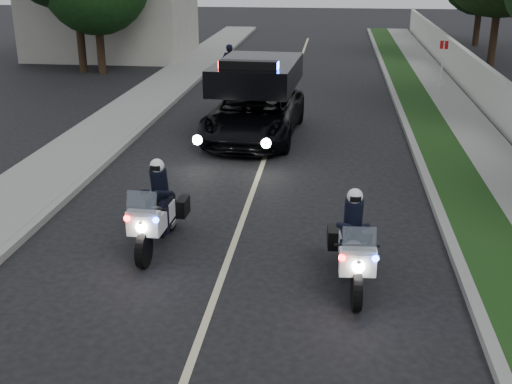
{
  "coord_description": "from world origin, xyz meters",
  "views": [
    {
      "loc": [
        1.76,
        -7.87,
        5.22
      ],
      "look_at": [
        0.4,
        3.39,
        1.0
      ],
      "focal_mm": 45.17,
      "sensor_mm": 36.0,
      "label": 1
    }
  ],
  "objects": [
    {
      "name": "tree_right_e",
      "position": [
        10.11,
        32.7,
        0.0
      ],
      "size": [
        5.63,
        5.63,
        8.08
      ],
      "primitive_type": null,
      "rotation": [
        0.0,
        0.0,
        -0.18
      ],
      "color": "#133310",
      "rests_on": "ground"
    },
    {
      "name": "ground",
      "position": [
        0.0,
        0.0,
        0.0
      ],
      "size": [
        120.0,
        120.0,
        0.0
      ],
      "primitive_type": "plane",
      "color": "black",
      "rests_on": "ground"
    },
    {
      "name": "tree_right_d",
      "position": [
        9.39,
        25.14,
        0.0
      ],
      "size": [
        8.3,
        8.3,
        10.6
      ],
      "primitive_type": null,
      "rotation": [
        0.0,
        0.0,
        -0.39
      ],
      "color": "#1D3812",
      "rests_on": "ground"
    },
    {
      "name": "sign_post",
      "position": [
        6.0,
        18.37,
        0.0
      ],
      "size": [
        0.42,
        0.42,
        2.08
      ],
      "primitive_type": null,
      "rotation": [
        0.0,
        0.0,
        -0.37
      ],
      "color": "#B90D19",
      "rests_on": "ground"
    },
    {
      "name": "curb_right",
      "position": [
        4.1,
        10.0,
        0.07
      ],
      "size": [
        0.2,
        60.0,
        0.15
      ],
      "primitive_type": "cube",
      "color": "gray",
      "rests_on": "ground"
    },
    {
      "name": "sidewalk_left",
      "position": [
        -5.2,
        10.0,
        0.08
      ],
      "size": [
        2.0,
        60.0,
        0.16
      ],
      "primitive_type": "cube",
      "color": "gray",
      "rests_on": "ground"
    },
    {
      "name": "police_moto_left",
      "position": [
        -1.39,
        2.91,
        0.0
      ],
      "size": [
        0.77,
        2.02,
        1.7
      ],
      "primitive_type": null,
      "rotation": [
        0.0,
        0.0,
        -0.04
      ],
      "color": "silver",
      "rests_on": "ground"
    },
    {
      "name": "bicycle",
      "position": [
        -2.4,
        17.72,
        0.0
      ],
      "size": [
        0.68,
        1.89,
        0.99
      ],
      "primitive_type": "imported",
      "rotation": [
        0.0,
        0.0,
        -0.01
      ],
      "color": "black",
      "rests_on": "ground"
    },
    {
      "name": "grass_verge",
      "position": [
        4.8,
        10.0,
        0.08
      ],
      "size": [
        1.2,
        60.0,
        0.16
      ],
      "primitive_type": "cube",
      "color": "#193814",
      "rests_on": "ground"
    },
    {
      "name": "curb_left",
      "position": [
        -4.1,
        10.0,
        0.07
      ],
      "size": [
        0.2,
        60.0,
        0.15
      ],
      "primitive_type": "cube",
      "color": "gray",
      "rests_on": "ground"
    },
    {
      "name": "tree_left_far",
      "position": [
        -9.84,
        21.06,
        0.0
      ],
      "size": [
        8.66,
        8.66,
        12.41
      ],
      "primitive_type": null,
      "rotation": [
        0.0,
        0.0,
        0.18
      ],
      "color": "black",
      "rests_on": "ground"
    },
    {
      "name": "tree_left_near",
      "position": [
        -8.82,
        20.75,
        0.0
      ],
      "size": [
        5.6,
        5.6,
        8.04
      ],
      "primitive_type": null,
      "rotation": [
        0.0,
        0.0,
        -0.18
      ],
      "color": "#153C14",
      "rests_on": "ground"
    },
    {
      "name": "police_suv",
      "position": [
        -0.52,
        10.76,
        0.0
      ],
      "size": [
        2.78,
        5.52,
        2.62
      ],
      "primitive_type": "imported",
      "rotation": [
        0.0,
        0.0,
        -0.05
      ],
      "color": "black",
      "rests_on": "ground"
    },
    {
      "name": "police_moto_right",
      "position": [
        2.2,
        1.87,
        0.0
      ],
      "size": [
        0.81,
        1.99,
        1.66
      ],
      "primitive_type": null,
      "rotation": [
        0.0,
        0.0,
        0.07
      ],
      "color": "silver",
      "rests_on": "ground"
    },
    {
      "name": "lane_marking",
      "position": [
        0.0,
        10.0,
        0.0
      ],
      "size": [
        0.12,
        50.0,
        0.01
      ],
      "primitive_type": "cube",
      "color": "#BFB78C",
      "rests_on": "ground"
    },
    {
      "name": "cyclist",
      "position": [
        -2.4,
        17.72,
        0.0
      ],
      "size": [
        0.62,
        0.44,
        1.64
      ],
      "primitive_type": "imported",
      "rotation": [
        0.0,
        0.0,
        3.06
      ],
      "color": "black",
      "rests_on": "ground"
    },
    {
      "name": "sidewalk_right",
      "position": [
        6.1,
        10.0,
        0.08
      ],
      "size": [
        1.4,
        60.0,
        0.16
      ],
      "primitive_type": "cube",
      "color": "gray",
      "rests_on": "ground"
    }
  ]
}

